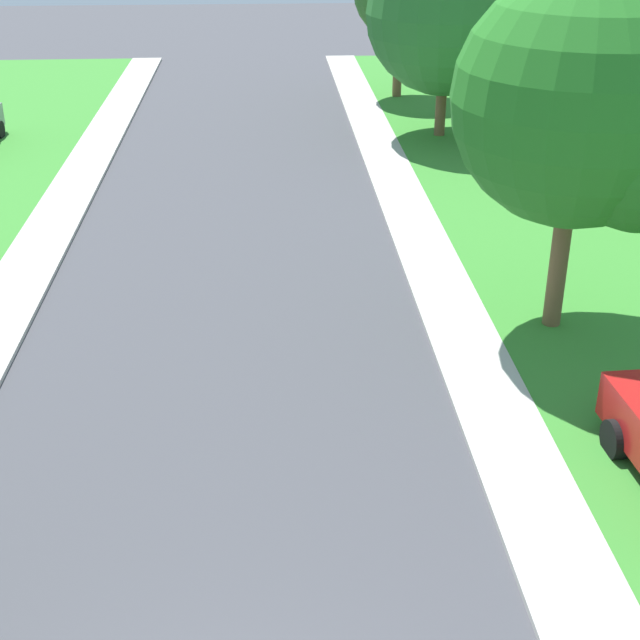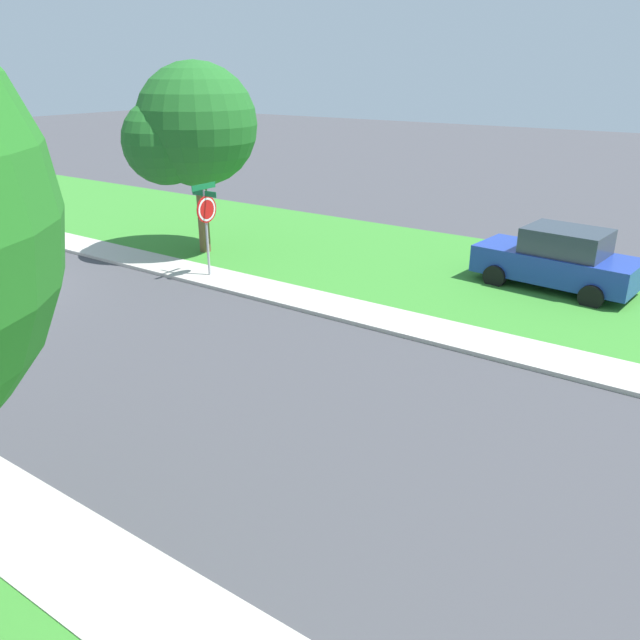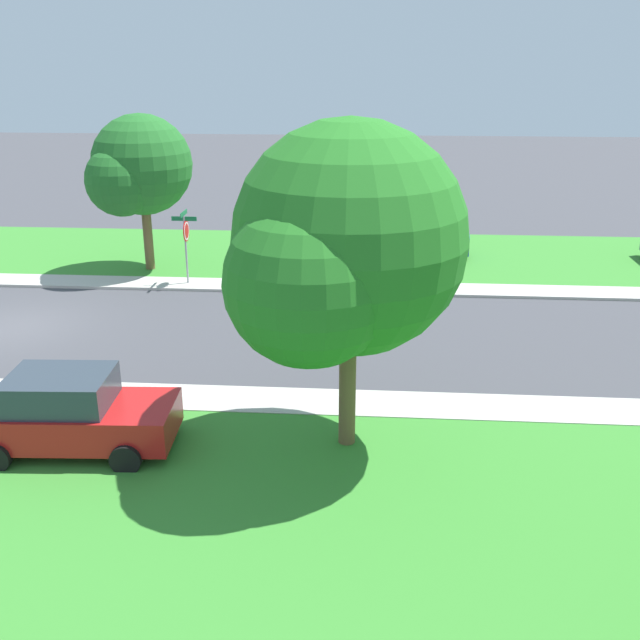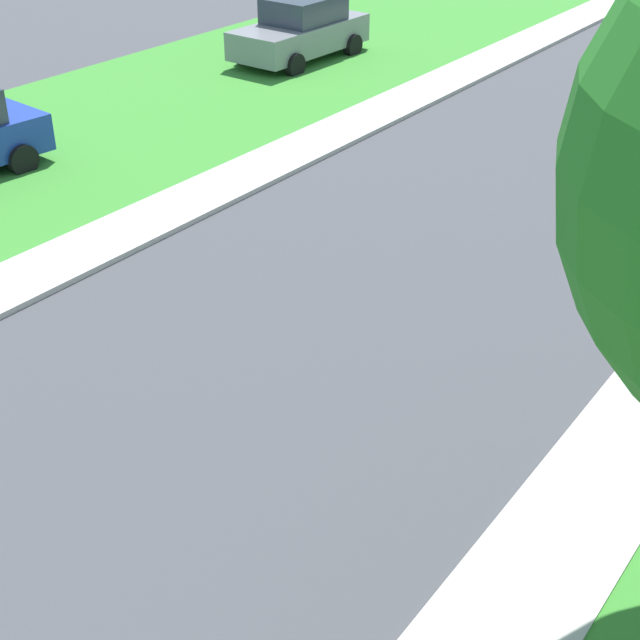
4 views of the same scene
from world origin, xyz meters
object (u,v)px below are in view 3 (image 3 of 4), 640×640
at_px(stop_sign_far_corner, 186,235).
at_px(tree_sidewalk_near, 137,169).
at_px(car_blue_near_corner, 418,236).
at_px(tree_across_right, 340,250).
at_px(car_red_driveway_right, 70,413).

relative_size(stop_sign_far_corner, tree_sidewalk_near, 0.46).
height_order(car_blue_near_corner, tree_across_right, tree_across_right).
bearing_deg(tree_across_right, stop_sign_far_corner, -152.20).
relative_size(car_blue_near_corner, tree_sidewalk_near, 0.74).
bearing_deg(tree_across_right, car_blue_near_corner, 171.07).
bearing_deg(car_blue_near_corner, tree_across_right, -8.93).
xyz_separation_m(stop_sign_far_corner, tree_across_right, (11.58, 6.10, 2.56)).
relative_size(car_red_driveway_right, tree_sidewalk_near, 0.73).
distance_m(stop_sign_far_corner, car_red_driveway_right, 12.00).
bearing_deg(tree_sidewalk_near, car_red_driveway_right, 10.75).
height_order(stop_sign_far_corner, tree_sidewalk_near, tree_sidewalk_near).
height_order(car_blue_near_corner, car_red_driveway_right, same).
xyz_separation_m(car_blue_near_corner, tree_sidewalk_near, (3.12, -10.80, 3.14)).
xyz_separation_m(tree_across_right, tree_sidewalk_near, (-13.20, -8.24, -0.44)).
bearing_deg(stop_sign_far_corner, car_blue_near_corner, 118.70).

